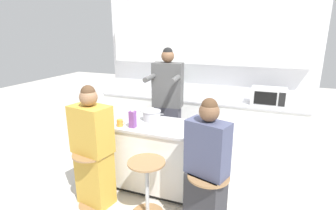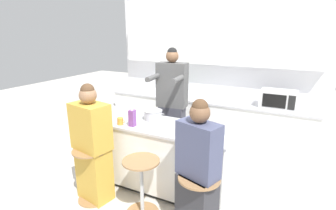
{
  "view_description": "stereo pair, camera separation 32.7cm",
  "coord_description": "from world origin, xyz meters",
  "px_view_note": "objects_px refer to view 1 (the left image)",
  "views": [
    {
      "loc": [
        1.13,
        -2.87,
        2.03
      ],
      "look_at": [
        0.0,
        0.07,
        1.14
      ],
      "focal_mm": 28.0,
      "sensor_mm": 36.0,
      "label": 1
    },
    {
      "loc": [
        1.43,
        -2.74,
        2.03
      ],
      "look_at": [
        0.0,
        0.07,
        1.14
      ],
      "focal_mm": 28.0,
      "sensor_mm": 36.0,
      "label": 2
    }
  ],
  "objects_px": {
    "person_seated_near": "(206,175)",
    "microwave": "(269,96)",
    "bar_stool_center": "(147,184)",
    "person_wrapped_blanket": "(93,150)",
    "cooking_pot": "(152,115)",
    "bar_stool_leftmost": "(92,175)",
    "coffee_cup_near": "(120,123)",
    "juice_carton": "(133,119)",
    "kitchen_island": "(166,157)",
    "bar_stool_rightmost": "(207,200)",
    "person_cooking": "(168,109)",
    "fruit_bowl": "(221,128)",
    "potted_plant": "(173,88)"
  },
  "relations": [
    {
      "from": "bar_stool_leftmost",
      "to": "bar_stool_center",
      "type": "xyz_separation_m",
      "value": [
        0.69,
        0.05,
        0.0
      ]
    },
    {
      "from": "bar_stool_leftmost",
      "to": "person_seated_near",
      "type": "bearing_deg",
      "value": 1.76
    },
    {
      "from": "person_wrapped_blanket",
      "to": "coffee_cup_near",
      "type": "xyz_separation_m",
      "value": [
        0.16,
        0.36,
        0.24
      ]
    },
    {
      "from": "person_cooking",
      "to": "bar_stool_rightmost",
      "type": "bearing_deg",
      "value": -60.15
    },
    {
      "from": "bar_stool_rightmost",
      "to": "cooking_pot",
      "type": "xyz_separation_m",
      "value": [
        -0.94,
        0.74,
        0.56
      ]
    },
    {
      "from": "coffee_cup_near",
      "to": "juice_carton",
      "type": "height_order",
      "value": "juice_carton"
    },
    {
      "from": "person_wrapped_blanket",
      "to": "potted_plant",
      "type": "height_order",
      "value": "person_wrapped_blanket"
    },
    {
      "from": "person_cooking",
      "to": "coffee_cup_near",
      "type": "height_order",
      "value": "person_cooking"
    },
    {
      "from": "person_cooking",
      "to": "person_wrapped_blanket",
      "type": "distance_m",
      "value": 1.32
    },
    {
      "from": "person_cooking",
      "to": "fruit_bowl",
      "type": "relative_size",
      "value": 10.58
    },
    {
      "from": "person_wrapped_blanket",
      "to": "juice_carton",
      "type": "relative_size",
      "value": 6.61
    },
    {
      "from": "person_cooking",
      "to": "microwave",
      "type": "distance_m",
      "value": 1.66
    },
    {
      "from": "person_wrapped_blanket",
      "to": "cooking_pot",
      "type": "relative_size",
      "value": 4.38
    },
    {
      "from": "person_seated_near",
      "to": "microwave",
      "type": "relative_size",
      "value": 2.7
    },
    {
      "from": "bar_stool_leftmost",
      "to": "bar_stool_center",
      "type": "height_order",
      "value": "same"
    },
    {
      "from": "kitchen_island",
      "to": "bar_stool_rightmost",
      "type": "distance_m",
      "value": 0.92
    },
    {
      "from": "juice_carton",
      "to": "coffee_cup_near",
      "type": "bearing_deg",
      "value": -171.66
    },
    {
      "from": "bar_stool_center",
      "to": "person_seated_near",
      "type": "distance_m",
      "value": 0.71
    },
    {
      "from": "bar_stool_rightmost",
      "to": "microwave",
      "type": "xyz_separation_m",
      "value": [
        0.49,
        2.14,
        0.62
      ]
    },
    {
      "from": "bar_stool_rightmost",
      "to": "potted_plant",
      "type": "bearing_deg",
      "value": 118.06
    },
    {
      "from": "juice_carton",
      "to": "microwave",
      "type": "relative_size",
      "value": 0.41
    },
    {
      "from": "juice_carton",
      "to": "potted_plant",
      "type": "height_order",
      "value": "potted_plant"
    },
    {
      "from": "bar_stool_leftmost",
      "to": "bar_stool_rightmost",
      "type": "distance_m",
      "value": 1.38
    },
    {
      "from": "person_cooking",
      "to": "potted_plant",
      "type": "height_order",
      "value": "person_cooking"
    },
    {
      "from": "bar_stool_leftmost",
      "to": "potted_plant",
      "type": "xyz_separation_m",
      "value": [
        0.21,
        2.21,
        0.63
      ]
    },
    {
      "from": "kitchen_island",
      "to": "coffee_cup_near",
      "type": "xyz_separation_m",
      "value": [
        -0.53,
        -0.23,
        0.48
      ]
    },
    {
      "from": "bar_stool_rightmost",
      "to": "juice_carton",
      "type": "xyz_separation_m",
      "value": [
        -1.05,
        0.41,
        0.59
      ]
    },
    {
      "from": "microwave",
      "to": "potted_plant",
      "type": "xyz_separation_m",
      "value": [
        -1.65,
        0.05,
        0.0
      ]
    },
    {
      "from": "person_wrapped_blanket",
      "to": "bar_stool_leftmost",
      "type": "bearing_deg",
      "value": -86.75
    },
    {
      "from": "bar_stool_leftmost",
      "to": "bar_stool_rightmost",
      "type": "bearing_deg",
      "value": 0.65
    },
    {
      "from": "fruit_bowl",
      "to": "person_seated_near",
      "type": "bearing_deg",
      "value": -90.83
    },
    {
      "from": "cooking_pot",
      "to": "bar_stool_leftmost",
      "type": "bearing_deg",
      "value": -119.93
    },
    {
      "from": "fruit_bowl",
      "to": "person_cooking",
      "type": "bearing_deg",
      "value": 147.03
    },
    {
      "from": "bar_stool_leftmost",
      "to": "microwave",
      "type": "height_order",
      "value": "microwave"
    },
    {
      "from": "kitchen_island",
      "to": "fruit_bowl",
      "type": "xyz_separation_m",
      "value": [
        0.67,
        0.06,
        0.48
      ]
    },
    {
      "from": "person_cooking",
      "to": "potted_plant",
      "type": "relative_size",
      "value": 7.07
    },
    {
      "from": "bar_stool_rightmost",
      "to": "person_wrapped_blanket",
      "type": "distance_m",
      "value": 1.4
    },
    {
      "from": "person_cooking",
      "to": "kitchen_island",
      "type": "bearing_deg",
      "value": -76.72
    },
    {
      "from": "person_cooking",
      "to": "person_wrapped_blanket",
      "type": "bearing_deg",
      "value": -116.65
    },
    {
      "from": "person_wrapped_blanket",
      "to": "microwave",
      "type": "distance_m",
      "value": 2.83
    },
    {
      "from": "fruit_bowl",
      "to": "microwave",
      "type": "distance_m",
      "value": 1.55
    },
    {
      "from": "potted_plant",
      "to": "person_cooking",
      "type": "bearing_deg",
      "value": -74.84
    },
    {
      "from": "bar_stool_rightmost",
      "to": "potted_plant",
      "type": "distance_m",
      "value": 2.56
    },
    {
      "from": "person_wrapped_blanket",
      "to": "coffee_cup_near",
      "type": "distance_m",
      "value": 0.46
    },
    {
      "from": "kitchen_island",
      "to": "person_cooking",
      "type": "xyz_separation_m",
      "value": [
        -0.23,
        0.64,
        0.45
      ]
    },
    {
      "from": "microwave",
      "to": "bar_stool_rightmost",
      "type": "bearing_deg",
      "value": -102.83
    },
    {
      "from": "person_wrapped_blanket",
      "to": "person_cooking",
      "type": "bearing_deg",
      "value": 79.77
    },
    {
      "from": "cooking_pot",
      "to": "coffee_cup_near",
      "type": "height_order",
      "value": "cooking_pot"
    },
    {
      "from": "bar_stool_rightmost",
      "to": "person_cooking",
      "type": "distance_m",
      "value": 1.63
    },
    {
      "from": "person_seated_near",
      "to": "coffee_cup_near",
      "type": "relative_size",
      "value": 13.29
    }
  ]
}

